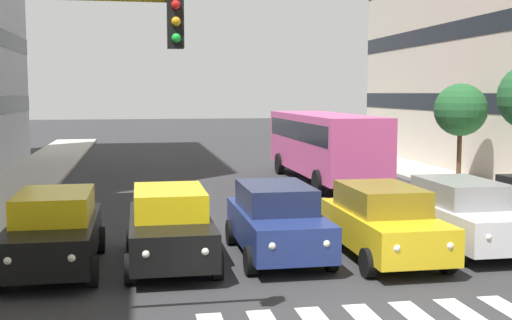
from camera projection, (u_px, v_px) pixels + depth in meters
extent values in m
cube|color=black|center=(505.00, 102.00, 34.46)|extent=(8.38, 19.29, 0.90)
cube|color=black|center=(508.00, 36.00, 34.11)|extent=(8.38, 19.29, 0.90)
cylinder|color=black|center=(489.00, 225.00, 17.70)|extent=(0.22, 0.64, 0.64)
cube|color=silver|center=(463.00, 221.00, 16.26)|extent=(1.80, 4.40, 0.80)
cube|color=gray|center=(460.00, 192.00, 16.38)|extent=(1.58, 2.46, 0.60)
cylinder|color=black|center=(457.00, 252.00, 14.72)|extent=(0.22, 0.64, 0.64)
cylinder|color=black|center=(467.00, 224.00, 17.88)|extent=(0.22, 0.64, 0.64)
cylinder|color=black|center=(405.00, 226.00, 17.56)|extent=(0.22, 0.64, 0.64)
sphere|color=white|center=(487.00, 237.00, 14.04)|extent=(0.18, 0.18, 0.18)
cube|color=gold|center=(383.00, 229.00, 15.28)|extent=(1.80, 4.40, 0.80)
cube|color=olive|center=(381.00, 198.00, 15.40)|extent=(1.58, 2.46, 0.60)
cylinder|color=black|center=(447.00, 259.00, 14.06)|extent=(0.22, 0.64, 0.64)
cylinder|color=black|center=(368.00, 263.00, 13.74)|extent=(0.22, 0.64, 0.64)
cylinder|color=black|center=(395.00, 231.00, 16.90)|extent=(0.22, 0.64, 0.64)
cylinder|color=black|center=(329.00, 234.00, 16.58)|extent=(0.22, 0.64, 0.64)
sphere|color=white|center=(449.00, 245.00, 13.27)|extent=(0.18, 0.18, 0.18)
sphere|color=white|center=(396.00, 248.00, 13.06)|extent=(0.18, 0.18, 0.18)
cube|color=navy|center=(277.00, 227.00, 15.47)|extent=(1.80, 4.40, 0.80)
cube|color=#1D2547|center=(275.00, 197.00, 15.59)|extent=(1.58, 2.46, 0.60)
cylinder|color=black|center=(331.00, 257.00, 14.25)|extent=(0.22, 0.64, 0.64)
cylinder|color=black|center=(250.00, 261.00, 13.93)|extent=(0.22, 0.64, 0.64)
cylinder|color=black|center=(299.00, 230.00, 17.09)|extent=(0.22, 0.64, 0.64)
cylinder|color=black|center=(231.00, 232.00, 16.77)|extent=(0.22, 0.64, 0.64)
sphere|color=white|center=(326.00, 243.00, 13.46)|extent=(0.18, 0.18, 0.18)
sphere|color=white|center=(272.00, 246.00, 13.25)|extent=(0.18, 0.18, 0.18)
cube|color=black|center=(170.00, 233.00, 14.80)|extent=(1.80, 4.40, 0.80)
cube|color=yellow|center=(169.00, 201.00, 14.92)|extent=(1.58, 2.46, 0.60)
cylinder|color=black|center=(217.00, 265.00, 13.58)|extent=(0.22, 0.64, 0.64)
cylinder|color=black|center=(130.00, 269.00, 13.26)|extent=(0.22, 0.64, 0.64)
cylinder|color=black|center=(203.00, 235.00, 16.42)|extent=(0.22, 0.64, 0.64)
cylinder|color=black|center=(131.00, 238.00, 16.10)|extent=(0.22, 0.64, 0.64)
sphere|color=white|center=(205.00, 251.00, 12.79)|extent=(0.18, 0.18, 0.18)
sphere|color=white|center=(146.00, 254.00, 12.58)|extent=(0.18, 0.18, 0.18)
cube|color=black|center=(54.00, 238.00, 14.30)|extent=(1.80, 4.40, 0.80)
cube|color=yellow|center=(55.00, 205.00, 14.42)|extent=(1.58, 2.46, 0.60)
cylinder|color=black|center=(92.00, 271.00, 13.08)|extent=(0.22, 0.64, 0.64)
cylinder|color=black|center=(100.00, 240.00, 15.92)|extent=(0.22, 0.64, 0.64)
cylinder|color=black|center=(24.00, 243.00, 15.60)|extent=(0.22, 0.64, 0.64)
sphere|color=white|center=(72.00, 257.00, 12.29)|extent=(0.18, 0.18, 0.18)
sphere|color=white|center=(8.00, 260.00, 12.08)|extent=(0.18, 0.18, 0.18)
cube|color=#DB5193|center=(323.00, 143.00, 28.40)|extent=(2.50, 10.50, 2.50)
cube|color=black|center=(323.00, 130.00, 28.34)|extent=(2.52, 9.87, 0.80)
cylinder|color=black|center=(380.00, 181.00, 25.16)|extent=(0.28, 1.00, 1.00)
cylinder|color=black|center=(318.00, 183.00, 24.71)|extent=(0.28, 1.00, 1.00)
cylinder|color=black|center=(329.00, 163.00, 31.83)|extent=(0.28, 1.00, 1.00)
cylinder|color=black|center=(280.00, 164.00, 31.38)|extent=(0.28, 1.00, 1.00)
cube|color=black|center=(175.00, 23.00, 9.66)|extent=(0.24, 0.28, 0.76)
sphere|color=red|center=(176.00, 5.00, 9.49)|extent=(0.14, 0.14, 0.14)
sphere|color=orange|center=(176.00, 22.00, 9.52)|extent=(0.14, 0.14, 0.14)
sphere|color=green|center=(176.00, 38.00, 9.54)|extent=(0.14, 0.14, 0.14)
cylinder|color=#513823|center=(459.00, 154.00, 27.54)|extent=(0.20, 0.20, 2.39)
sphere|color=#235B2D|center=(461.00, 110.00, 27.35)|extent=(2.22, 2.22, 2.22)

